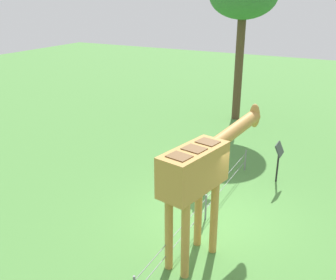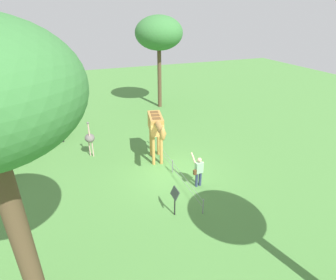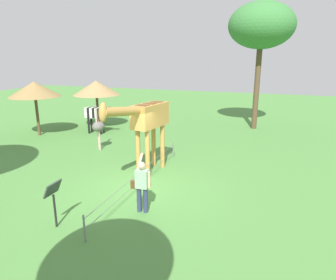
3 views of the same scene
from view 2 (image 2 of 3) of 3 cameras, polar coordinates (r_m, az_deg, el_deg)
ground_plane at (r=14.63m, az=0.40°, el=-6.92°), size 60.00×60.00×0.00m
giraffe at (r=14.70m, az=-2.49°, el=2.69°), size 3.69×1.18×3.14m
visitor at (r=13.23m, az=6.46°, el=-6.34°), size 0.65×0.58×1.69m
zebra at (r=18.94m, az=-22.72°, el=2.85°), size 0.46×1.81×1.66m
ostrich at (r=16.34m, az=-16.17°, el=0.37°), size 0.70×0.56×2.25m
shade_hut_near at (r=19.80m, az=-25.50°, el=7.57°), size 2.90×2.90×3.01m
tree_west at (r=23.52m, az=-1.94°, el=21.51°), size 3.89×3.89×7.58m
info_sign at (r=11.38m, az=1.45°, el=-11.86°), size 0.56×0.21×1.32m
wire_fence at (r=14.46m, az=0.95°, el=-5.46°), size 7.05×0.05×0.75m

